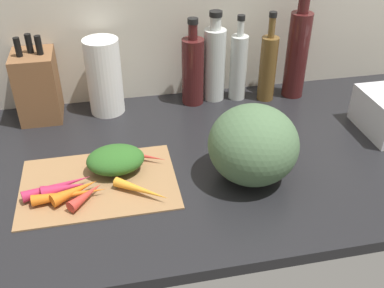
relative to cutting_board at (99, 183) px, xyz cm
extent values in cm
cube|color=black|center=(21.60, 7.82, -1.90)|extent=(170.00, 80.00, 3.00)
cube|color=beige|center=(21.60, 46.32, 29.60)|extent=(170.00, 3.00, 60.00)
cube|color=#997047|center=(0.00, 0.00, 0.00)|extent=(38.38, 26.85, 0.80)
cone|color=orange|center=(-6.69, -5.40, 1.74)|extent=(17.37, 3.59, 2.68)
cone|color=red|center=(4.71, 9.66, 1.60)|extent=(14.11, 5.32, 2.39)
cone|color=#B2264C|center=(-9.64, -1.73, 1.78)|extent=(16.72, 7.62, 2.76)
cone|color=#B2264C|center=(-8.17, -3.10, 2.07)|extent=(10.59, 4.81, 3.33)
cone|color=red|center=(10.82, 7.74, 1.47)|extent=(14.32, 8.83, 2.13)
cone|color=orange|center=(9.96, -6.88, 1.62)|extent=(13.06, 10.73, 2.44)
cone|color=orange|center=(-5.49, -4.50, 1.98)|extent=(11.71, 8.38, 3.16)
cone|color=red|center=(-2.98, -6.53, 1.80)|extent=(9.04, 9.11, 2.80)
ellipsoid|color=#2D6023|center=(4.69, 4.16, 3.51)|extent=(14.69, 11.30, 6.21)
ellipsoid|color=#4C6B47|center=(37.94, -4.75, 9.41)|extent=(22.18, 22.16, 19.62)
cube|color=brown|center=(-15.86, 37.85, 9.98)|extent=(12.04, 13.67, 20.75)
cylinder|color=black|center=(-18.67, 36.31, 23.10)|extent=(1.80, 1.80, 5.50)
cylinder|color=black|center=(-15.86, 38.66, 23.10)|extent=(1.88, 1.88, 5.50)
cylinder|color=black|center=(-13.05, 36.75, 23.10)|extent=(1.86, 1.86, 5.50)
cylinder|color=white|center=(4.07, 37.32, 11.43)|extent=(10.64, 10.64, 23.66)
cylinder|color=#471919|center=(31.75, 37.75, 10.33)|extent=(7.02, 7.02, 21.46)
cylinder|color=#471919|center=(31.75, 37.75, 23.51)|extent=(2.86, 2.86, 4.91)
cylinder|color=black|center=(31.75, 37.75, 26.77)|extent=(3.29, 3.29, 1.60)
cylinder|color=silver|center=(39.13, 39.21, 11.35)|extent=(7.00, 7.00, 23.49)
cylinder|color=silver|center=(39.13, 39.21, 25.15)|extent=(3.49, 3.49, 4.12)
cylinder|color=black|center=(39.13, 39.21, 28.01)|extent=(4.02, 4.02, 1.60)
cylinder|color=silver|center=(46.81, 37.97, 10.25)|extent=(5.52, 5.52, 21.30)
cylinder|color=silver|center=(46.81, 37.97, 23.39)|extent=(2.10, 2.10, 4.98)
cylinder|color=black|center=(46.81, 37.97, 26.69)|extent=(2.42, 2.42, 1.60)
cylinder|color=brown|center=(55.92, 35.38, 10.17)|extent=(5.51, 5.51, 21.15)
cylinder|color=brown|center=(55.92, 35.38, 23.93)|extent=(2.10, 2.10, 6.36)
cylinder|color=black|center=(55.92, 35.38, 27.91)|extent=(2.42, 2.42, 1.60)
cylinder|color=#471919|center=(65.81, 36.18, 13.56)|extent=(7.04, 7.04, 27.91)
cylinder|color=#471919|center=(65.81, 36.18, 30.51)|extent=(3.51, 3.51, 5.98)
camera|label=1|loc=(5.15, -90.03, 69.47)|focal=41.72mm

